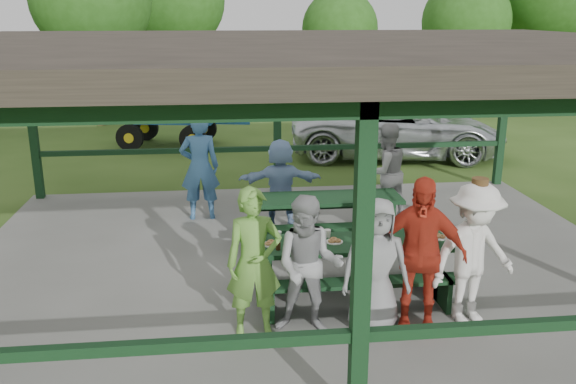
{
  "coord_description": "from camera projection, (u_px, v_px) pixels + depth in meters",
  "views": [
    {
      "loc": [
        -1.13,
        -8.42,
        3.7
      ],
      "look_at": [
        -0.23,
        -0.3,
        1.28
      ],
      "focal_mm": 38.0,
      "sensor_mm": 36.0,
      "label": 1
    }
  ],
  "objects": [
    {
      "name": "concrete_slab",
      "position": [
        301.0,
        264.0,
        9.18
      ],
      "size": [
        10.0,
        8.0,
        0.1
      ],
      "primitive_type": "cube",
      "color": "slate",
      "rests_on": "ground"
    },
    {
      "name": "ground",
      "position": [
        301.0,
        267.0,
        9.2
      ],
      "size": [
        90.0,
        90.0,
        0.0
      ],
      "primitive_type": "plane",
      "color": "#2E4C17",
      "rests_on": "ground"
    },
    {
      "name": "pavilion_structure",
      "position": [
        303.0,
        52.0,
        8.3
      ],
      "size": [
        10.6,
        8.6,
        3.24
      ],
      "color": "black",
      "rests_on": "concrete_slab"
    },
    {
      "name": "contestant_red",
      "position": [
        419.0,
        254.0,
        7.0
      ],
      "size": [
        1.17,
        0.76,
        1.85
      ],
      "primitive_type": "imported",
      "rotation": [
        0.0,
        0.0,
        -0.31
      ],
      "color": "#B62E1B",
      "rests_on": "concrete_slab"
    },
    {
      "name": "farm_trailer",
      "position": [
        168.0,
        123.0,
        17.34
      ],
      "size": [
        3.83,
        2.08,
        1.33
      ],
      "rotation": [
        0.0,
        0.0,
        -0.18
      ],
      "color": "#1A4D8F",
      "rests_on": "ground"
    },
    {
      "name": "tree_right",
      "position": [
        466.0,
        22.0,
        22.03
      ],
      "size": [
        3.17,
        3.17,
        4.96
      ],
      "color": "#342114",
      "rests_on": "ground"
    },
    {
      "name": "table_setting",
      "position": [
        350.0,
        238.0,
        7.88
      ],
      "size": [
        2.42,
        0.45,
        0.1
      ],
      "color": "white",
      "rests_on": "picnic_table_near"
    },
    {
      "name": "spectator_blue",
      "position": [
        200.0,
        167.0,
        10.8
      ],
      "size": [
        0.72,
        0.49,
        1.91
      ],
      "primitive_type": "imported",
      "rotation": [
        0.0,
        0.0,
        3.2
      ],
      "color": "teal",
      "rests_on": "concrete_slab"
    },
    {
      "name": "contestant_green",
      "position": [
        254.0,
        263.0,
        6.88
      ],
      "size": [
        0.66,
        0.45,
        1.75
      ],
      "primitive_type": "imported",
      "rotation": [
        0.0,
        0.0,
        0.05
      ],
      "color": "#66A33D",
      "rests_on": "concrete_slab"
    },
    {
      "name": "contestant_grey_mid",
      "position": [
        376.0,
        266.0,
        6.96
      ],
      "size": [
        0.82,
        0.56,
        1.61
      ],
      "primitive_type": "imported",
      "rotation": [
        0.0,
        0.0,
        -0.06
      ],
      "color": "gray",
      "rests_on": "concrete_slab"
    },
    {
      "name": "contestant_grey_left",
      "position": [
        309.0,
        266.0,
        6.93
      ],
      "size": [
        0.93,
        0.8,
        1.65
      ],
      "primitive_type": "imported",
      "rotation": [
        0.0,
        0.0,
        -0.24
      ],
      "color": "#969699",
      "rests_on": "concrete_slab"
    },
    {
      "name": "picnic_table_far",
      "position": [
        322.0,
        213.0,
        9.84
      ],
      "size": [
        2.53,
        1.39,
        0.75
      ],
      "color": "black",
      "rests_on": "concrete_slab"
    },
    {
      "name": "tree_left",
      "position": [
        176.0,
        1.0,
        24.3
      ],
      "size": [
        3.9,
        3.9,
        6.09
      ],
      "color": "#342114",
      "rests_on": "ground"
    },
    {
      "name": "tree_mid",
      "position": [
        340.0,
        29.0,
        23.32
      ],
      "size": [
        2.91,
        2.91,
        4.55
      ],
      "color": "#342114",
      "rests_on": "ground"
    },
    {
      "name": "picnic_table_near",
      "position": [
        351.0,
        261.0,
        7.94
      ],
      "size": [
        2.55,
        1.39,
        0.75
      ],
      "color": "black",
      "rests_on": "concrete_slab"
    },
    {
      "name": "contestant_white_fedora",
      "position": [
        474.0,
        254.0,
        7.14
      ],
      "size": [
        1.25,
        0.91,
        1.79
      ],
      "rotation": [
        0.0,
        0.0,
        0.26
      ],
      "color": "white",
      "rests_on": "concrete_slab"
    },
    {
      "name": "spectator_lblue",
      "position": [
        281.0,
        183.0,
        10.44
      ],
      "size": [
        1.45,
        0.49,
        1.56
      ],
      "primitive_type": "imported",
      "rotation": [
        0.0,
        0.0,
        3.12
      ],
      "color": "#8DAEDB",
      "rests_on": "concrete_slab"
    },
    {
      "name": "spectator_grey",
      "position": [
        385.0,
        172.0,
        10.76
      ],
      "size": [
        1.02,
        0.89,
        1.75
      ],
      "primitive_type": "imported",
      "rotation": [
        0.0,
        0.0,
        3.46
      ],
      "color": "#9A9A9D",
      "rests_on": "concrete_slab"
    },
    {
      "name": "pickup_truck",
      "position": [
        397.0,
        128.0,
        16.04
      ],
      "size": [
        5.9,
        3.46,
        1.54
      ],
      "primitive_type": "imported",
      "rotation": [
        0.0,
        0.0,
        1.4
      ],
      "color": "silver",
      "rests_on": "ground"
    }
  ]
}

